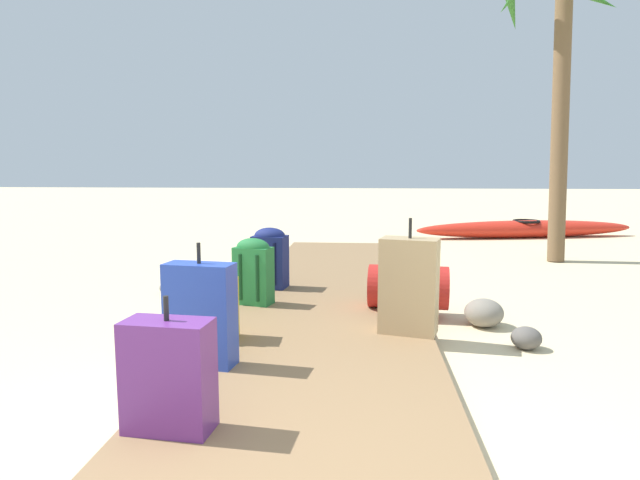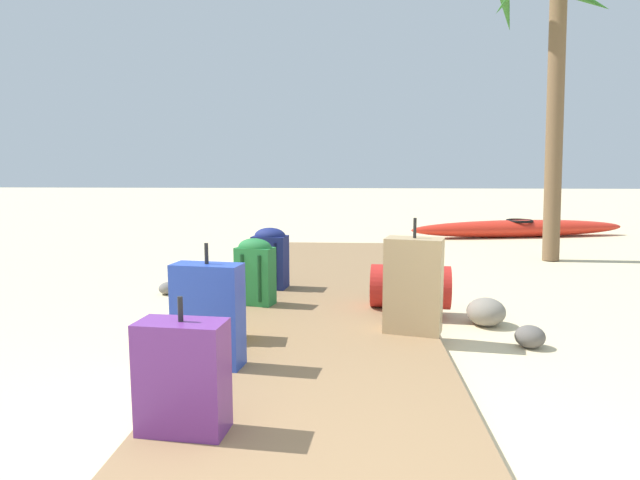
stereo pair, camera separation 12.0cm
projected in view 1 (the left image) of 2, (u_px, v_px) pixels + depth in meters
ground_plane at (326, 320)px, 4.63m from camera, size 60.00×60.00×0.00m
boardwalk at (331, 296)px, 5.33m from camera, size 1.65×7.11×0.08m
backpack_green at (253, 270)px, 4.83m from camera, size 0.37×0.26×0.60m
suitcase_tan at (409, 286)px, 3.98m from camera, size 0.46×0.33×0.85m
backpack_yellow at (215, 302)px, 3.85m from camera, size 0.30×0.24×0.51m
backpack_navy at (270, 256)px, 5.50m from camera, size 0.37×0.30×0.62m
duffel_bag_red at (408, 287)px, 4.71m from camera, size 0.72×0.44×0.49m
suitcase_purple at (169, 376)px, 2.50m from camera, size 0.42×0.24×0.64m
suitcase_blue at (201, 314)px, 3.33m from camera, size 0.45×0.24×0.77m
palm_tree_far_right at (564, 2)px, 7.22m from camera, size 2.14×2.09×4.42m
kayak at (526, 229)px, 10.11m from camera, size 4.24×1.41×0.33m
rock_right_far at (484, 313)px, 4.44m from camera, size 0.41×0.41×0.23m
rock_left_mid at (169, 287)px, 5.63m from camera, size 0.22×0.24×0.12m
rock_right_near at (526, 338)px, 3.89m from camera, size 0.25×0.24×0.16m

